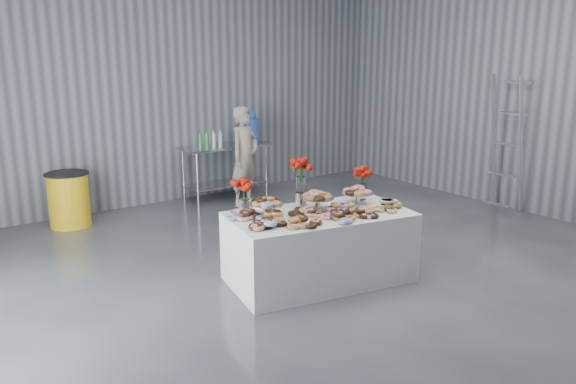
% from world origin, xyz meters
% --- Properties ---
extents(ground, '(9.00, 9.00, 0.00)m').
position_xyz_m(ground, '(0.00, 0.00, 0.00)').
color(ground, '#33363B').
rests_on(ground, ground).
extents(room_walls, '(8.04, 9.04, 4.02)m').
position_xyz_m(room_walls, '(-0.27, 0.07, 2.64)').
color(room_walls, gray).
rests_on(room_walls, ground).
extents(display_table, '(2.06, 1.35, 0.75)m').
position_xyz_m(display_table, '(-0.25, 0.48, 0.38)').
color(display_table, silver).
rests_on(display_table, ground).
extents(prep_table, '(1.50, 0.60, 0.90)m').
position_xyz_m(prep_table, '(0.68, 4.10, 0.62)').
color(prep_table, silver).
rests_on(prep_table, ground).
extents(donut_mounds, '(1.93, 1.13, 0.09)m').
position_xyz_m(donut_mounds, '(-0.25, 0.43, 0.80)').
color(donut_mounds, '#BE7245').
rests_on(donut_mounds, display_table).
extents(cake_stand_left, '(0.36, 0.36, 0.17)m').
position_xyz_m(cake_stand_left, '(-0.76, 0.73, 0.89)').
color(cake_stand_left, silver).
rests_on(cake_stand_left, display_table).
extents(cake_stand_mid, '(0.36, 0.36, 0.17)m').
position_xyz_m(cake_stand_mid, '(-0.18, 0.61, 0.89)').
color(cake_stand_mid, silver).
rests_on(cake_stand_mid, display_table).
extents(cake_stand_right, '(0.36, 0.36, 0.17)m').
position_xyz_m(cake_stand_right, '(0.32, 0.52, 0.89)').
color(cake_stand_right, silver).
rests_on(cake_stand_right, display_table).
extents(danish_pile, '(0.48, 0.48, 0.11)m').
position_xyz_m(danish_pile, '(0.45, 0.18, 0.81)').
color(danish_pile, silver).
rests_on(danish_pile, display_table).
extents(bouquet_left, '(0.26, 0.26, 0.42)m').
position_xyz_m(bouquet_left, '(-0.94, 0.87, 1.05)').
color(bouquet_left, white).
rests_on(bouquet_left, display_table).
extents(bouquet_right, '(0.26, 0.26, 0.42)m').
position_xyz_m(bouquet_right, '(0.49, 0.64, 1.05)').
color(bouquet_right, white).
rests_on(bouquet_right, display_table).
extents(bouquet_center, '(0.26, 0.26, 0.57)m').
position_xyz_m(bouquet_center, '(-0.23, 0.83, 1.13)').
color(bouquet_center, silver).
rests_on(bouquet_center, display_table).
extents(water_jug, '(0.28, 0.28, 0.55)m').
position_xyz_m(water_jug, '(1.18, 4.10, 1.15)').
color(water_jug, '#4577EB').
rests_on(water_jug, prep_table).
extents(drink_bottles, '(0.54, 0.08, 0.27)m').
position_xyz_m(drink_bottles, '(0.36, 4.00, 1.04)').
color(drink_bottles, '#268C33').
rests_on(drink_bottles, prep_table).
extents(person, '(0.67, 0.55, 1.57)m').
position_xyz_m(person, '(0.71, 3.54, 0.79)').
color(person, '#CC8C93').
rests_on(person, ground).
extents(trash_barrel, '(0.60, 0.60, 0.77)m').
position_xyz_m(trash_barrel, '(-1.88, 4.04, 0.38)').
color(trash_barrel, yellow).
rests_on(trash_barrel, ground).
extents(stepladder, '(0.58, 0.52, 2.09)m').
position_xyz_m(stepladder, '(3.75, 0.92, 1.04)').
color(stepladder, silver).
rests_on(stepladder, ground).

